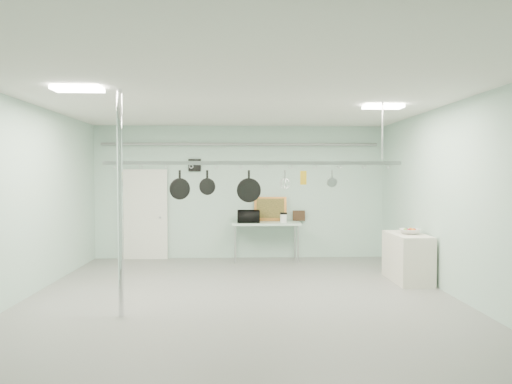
{
  "coord_description": "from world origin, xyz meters",
  "views": [
    {
      "loc": [
        -0.03,
        -7.05,
        1.99
      ],
      "look_at": [
        0.27,
        1.0,
        1.71
      ],
      "focal_mm": 32.0,
      "sensor_mm": 36.0,
      "label": 1
    }
  ],
  "objects_px": {
    "coffee_canister": "(284,218)",
    "prep_table": "(266,225)",
    "chrome_pole": "(120,204)",
    "side_cabinet": "(407,257)",
    "skillet_mid": "(207,182)",
    "skillet_right": "(249,186)",
    "microwave": "(249,216)",
    "skillet_left": "(180,185)",
    "pot_rack": "(253,161)",
    "fruit_bowl": "(410,231)"
  },
  "relations": [
    {
      "from": "coffee_canister",
      "to": "prep_table",
      "type": "bearing_deg",
      "value": 170.17
    },
    {
      "from": "chrome_pole",
      "to": "side_cabinet",
      "type": "height_order",
      "value": "chrome_pole"
    },
    {
      "from": "coffee_canister",
      "to": "skillet_mid",
      "type": "bearing_deg",
      "value": -115.65
    },
    {
      "from": "prep_table",
      "to": "skillet_right",
      "type": "height_order",
      "value": "skillet_right"
    },
    {
      "from": "microwave",
      "to": "skillet_right",
      "type": "height_order",
      "value": "skillet_right"
    },
    {
      "from": "coffee_canister",
      "to": "skillet_right",
      "type": "distance_m",
      "value": 3.45
    },
    {
      "from": "coffee_canister",
      "to": "skillet_left",
      "type": "bearing_deg",
      "value": -121.63
    },
    {
      "from": "skillet_mid",
      "to": "skillet_right",
      "type": "relative_size",
      "value": 0.72
    },
    {
      "from": "prep_table",
      "to": "skillet_left",
      "type": "bearing_deg",
      "value": -115.63
    },
    {
      "from": "pot_rack",
      "to": "chrome_pole",
      "type": "bearing_deg",
      "value": -154.65
    },
    {
      "from": "side_cabinet",
      "to": "skillet_mid",
      "type": "height_order",
      "value": "skillet_mid"
    },
    {
      "from": "prep_table",
      "to": "side_cabinet",
      "type": "height_order",
      "value": "prep_table"
    },
    {
      "from": "prep_table",
      "to": "side_cabinet",
      "type": "relative_size",
      "value": 1.33
    },
    {
      "from": "microwave",
      "to": "chrome_pole",
      "type": "bearing_deg",
      "value": 66.31
    },
    {
      "from": "pot_rack",
      "to": "fruit_bowl",
      "type": "distance_m",
      "value": 3.41
    },
    {
      "from": "chrome_pole",
      "to": "skillet_right",
      "type": "bearing_deg",
      "value": 26.24
    },
    {
      "from": "side_cabinet",
      "to": "skillet_left",
      "type": "height_order",
      "value": "skillet_left"
    },
    {
      "from": "prep_table",
      "to": "coffee_canister",
      "type": "xyz_separation_m",
      "value": [
        0.41,
        -0.07,
        0.17
      ]
    },
    {
      "from": "chrome_pole",
      "to": "skillet_right",
      "type": "height_order",
      "value": "chrome_pole"
    },
    {
      "from": "pot_rack",
      "to": "skillet_right",
      "type": "xyz_separation_m",
      "value": [
        -0.07,
        0.0,
        -0.41
      ]
    },
    {
      "from": "chrome_pole",
      "to": "fruit_bowl",
      "type": "xyz_separation_m",
      "value": [
        4.87,
        1.96,
        -0.65
      ]
    },
    {
      "from": "microwave",
      "to": "skillet_left",
      "type": "height_order",
      "value": "skillet_left"
    },
    {
      "from": "pot_rack",
      "to": "fruit_bowl",
      "type": "xyz_separation_m",
      "value": [
        2.97,
        1.06,
        -1.28
      ]
    },
    {
      "from": "side_cabinet",
      "to": "microwave",
      "type": "relative_size",
      "value": 2.31
    },
    {
      "from": "pot_rack",
      "to": "microwave",
      "type": "distance_m",
      "value": 3.45
    },
    {
      "from": "prep_table",
      "to": "pot_rack",
      "type": "height_order",
      "value": "pot_rack"
    },
    {
      "from": "microwave",
      "to": "fruit_bowl",
      "type": "relative_size",
      "value": 1.33
    },
    {
      "from": "fruit_bowl",
      "to": "skillet_mid",
      "type": "xyz_separation_m",
      "value": [
        -3.72,
        -1.06,
        0.95
      ]
    },
    {
      "from": "chrome_pole",
      "to": "microwave",
      "type": "height_order",
      "value": "chrome_pole"
    },
    {
      "from": "chrome_pole",
      "to": "skillet_mid",
      "type": "height_order",
      "value": "chrome_pole"
    },
    {
      "from": "fruit_bowl",
      "to": "skillet_mid",
      "type": "relative_size",
      "value": 1.02
    },
    {
      "from": "skillet_left",
      "to": "skillet_right",
      "type": "height_order",
      "value": "same"
    },
    {
      "from": "pot_rack",
      "to": "skillet_right",
      "type": "height_order",
      "value": "pot_rack"
    },
    {
      "from": "prep_table",
      "to": "chrome_pole",
      "type": "bearing_deg",
      "value": -118.71
    },
    {
      "from": "skillet_mid",
      "to": "skillet_right",
      "type": "bearing_deg",
      "value": 13.87
    },
    {
      "from": "pot_rack",
      "to": "skillet_mid",
      "type": "relative_size",
      "value": 12.61
    },
    {
      "from": "microwave",
      "to": "skillet_mid",
      "type": "relative_size",
      "value": 1.36
    },
    {
      "from": "prep_table",
      "to": "coffee_canister",
      "type": "distance_m",
      "value": 0.45
    },
    {
      "from": "fruit_bowl",
      "to": "skillet_mid",
      "type": "bearing_deg",
      "value": -164.08
    },
    {
      "from": "pot_rack",
      "to": "skillet_left",
      "type": "height_order",
      "value": "pot_rack"
    },
    {
      "from": "skillet_left",
      "to": "microwave",
      "type": "bearing_deg",
      "value": 42.64
    },
    {
      "from": "microwave",
      "to": "pot_rack",
      "type": "bearing_deg",
      "value": 91.03
    },
    {
      "from": "skillet_left",
      "to": "skillet_mid",
      "type": "height_order",
      "value": "same"
    },
    {
      "from": "pot_rack",
      "to": "microwave",
      "type": "bearing_deg",
      "value": 90.18
    },
    {
      "from": "side_cabinet",
      "to": "fruit_bowl",
      "type": "bearing_deg",
      "value": -59.58
    },
    {
      "from": "skillet_left",
      "to": "skillet_mid",
      "type": "xyz_separation_m",
      "value": [
        0.44,
        0.0,
        0.05
      ]
    },
    {
      "from": "prep_table",
      "to": "side_cabinet",
      "type": "bearing_deg",
      "value": -40.79
    },
    {
      "from": "side_cabinet",
      "to": "skillet_left",
      "type": "xyz_separation_m",
      "value": [
        -4.13,
        -1.1,
        1.39
      ]
    },
    {
      "from": "prep_table",
      "to": "microwave",
      "type": "distance_m",
      "value": 0.47
    },
    {
      "from": "prep_table",
      "to": "microwave",
      "type": "relative_size",
      "value": 3.08
    }
  ]
}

